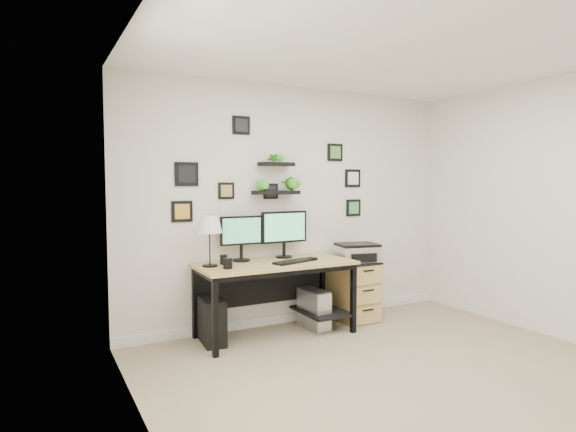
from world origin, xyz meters
TOP-DOWN VIEW (x-y plane):
  - room at (0.00, 1.98)m, footprint 4.00×4.00m
  - desk at (-0.41, 1.67)m, footprint 1.60×0.70m
  - monitor_left at (-0.72, 1.86)m, footprint 0.46×0.18m
  - monitor_right at (-0.23, 1.85)m, footprint 0.54×0.18m
  - keyboard at (-0.30, 1.53)m, footprint 0.47×0.27m
  - mouse at (-0.05, 1.58)m, footprint 0.10×0.12m
  - table_lamp at (-1.11, 1.72)m, footprint 0.24×0.24m
  - mug at (-1.00, 1.52)m, footprint 0.09×0.09m
  - pen_cup at (-0.95, 1.77)m, footprint 0.07×0.07m
  - pc_tower_black at (-1.10, 1.72)m, footprint 0.23×0.46m
  - pc_tower_grey at (0.02, 1.65)m, footprint 0.20×0.42m
  - file_cabinet at (0.60, 1.72)m, footprint 0.43×0.53m
  - printer at (0.62, 1.70)m, footprint 0.50×0.42m
  - wall_decor at (-0.30, 1.93)m, footprint 2.27×0.18m

SIDE VIEW (x-z plane):
  - room at x=0.00m, z-range -1.95..2.05m
  - pc_tower_grey at x=0.02m, z-range 0.00..0.41m
  - pc_tower_black at x=-1.10m, z-range 0.00..0.44m
  - file_cabinet at x=0.60m, z-range 0.00..0.67m
  - desk at x=-0.41m, z-range 0.25..1.00m
  - keyboard at x=-0.30m, z-range 0.75..0.77m
  - mouse at x=-0.05m, z-range 0.75..0.78m
  - printer at x=0.62m, z-range 0.67..0.87m
  - pen_cup at x=-0.95m, z-range 0.75..0.84m
  - mug at x=-1.00m, z-range 0.75..0.85m
  - monitor_left at x=-0.72m, z-range 0.79..1.25m
  - monitor_right at x=-0.23m, z-range 0.80..1.30m
  - table_lamp at x=-1.11m, z-range 0.90..1.39m
  - wall_decor at x=-0.30m, z-range 1.09..2.17m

